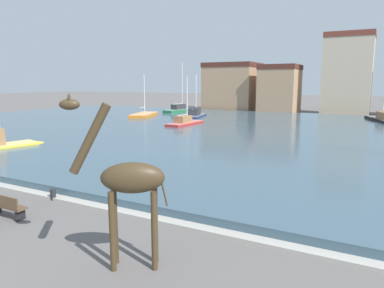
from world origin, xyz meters
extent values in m
cube|color=#3D5666|center=(0.00, 32.29, 0.22)|extent=(86.04, 46.06, 0.44)
cube|color=#ADA89E|center=(0.00, 9.01, 0.06)|extent=(86.04, 0.50, 0.12)
cylinder|color=#42331E|center=(3.74, 5.47, 1.12)|extent=(0.16, 0.16, 2.25)
cylinder|color=#42331E|center=(3.53, 5.84, 1.12)|extent=(0.16, 0.16, 2.25)
cylinder|color=#42331E|center=(4.72, 6.05, 1.12)|extent=(0.16, 0.16, 2.25)
cylinder|color=#42331E|center=(4.50, 6.41, 1.12)|extent=(0.16, 0.16, 2.25)
ellipsoid|color=#42331E|center=(4.12, 5.94, 2.57)|extent=(1.83, 1.45, 0.86)
cylinder|color=#42331E|center=(3.18, 5.39, 3.65)|extent=(1.14, 0.81, 1.92)
ellipsoid|color=#42331E|center=(2.77, 5.15, 4.55)|extent=(0.60, 0.52, 0.29)
cone|color=#42331E|center=(2.81, 5.09, 4.77)|extent=(0.06, 0.06, 0.16)
cone|color=#42331E|center=(2.73, 5.21, 4.77)|extent=(0.06, 0.06, 0.16)
cylinder|color=#42331E|center=(4.83, 6.36, 2.21)|extent=(0.23, 0.17, 0.91)
cube|color=#236B42|center=(-18.55, 48.15, 0.41)|extent=(2.50, 7.22, 0.82)
ellipsoid|color=#236B42|center=(-18.16, 51.49, 0.41)|extent=(1.80, 2.63, 0.78)
cube|color=gray|center=(-18.55, 48.15, 0.85)|extent=(2.45, 7.07, 0.06)
cube|color=#333338|center=(-18.61, 47.63, 1.28)|extent=(1.47, 2.59, 0.81)
cylinder|color=silver|center=(-18.49, 48.68, 4.51)|extent=(0.12, 0.12, 7.38)
cylinder|color=silver|center=(-18.63, 47.45, 1.72)|extent=(0.36, 2.47, 0.08)
cube|color=orange|center=(-19.33, 39.14, 0.39)|extent=(4.24, 6.78, 0.78)
ellipsoid|color=orange|center=(-20.27, 42.01, 0.39)|extent=(2.72, 2.78, 0.75)
cube|color=#E2A56E|center=(-19.33, 39.14, 0.81)|extent=(4.15, 6.64, 0.06)
cylinder|color=silver|center=(-19.47, 39.59, 3.52)|extent=(0.12, 0.12, 5.48)
cylinder|color=silver|center=(-19.13, 38.54, 1.68)|extent=(0.77, 2.14, 0.08)
ellipsoid|color=gold|center=(-13.77, 16.65, 0.30)|extent=(1.98, 2.35, 0.56)
cube|color=red|center=(-9.33, 33.11, 0.33)|extent=(1.97, 5.71, 0.66)
ellipsoid|color=red|center=(-9.21, 35.79, 0.33)|extent=(1.63, 2.04, 0.62)
cube|color=#C7716E|center=(-9.33, 33.11, 0.69)|extent=(1.93, 5.60, 0.06)
cube|color=#9E7047|center=(-9.35, 32.69, 1.08)|extent=(1.29, 2.03, 0.72)
cylinder|color=silver|center=(-9.31, 33.54, 3.20)|extent=(0.12, 0.12, 5.10)
cylinder|color=silver|center=(-9.36, 32.55, 1.56)|extent=(0.17, 1.97, 0.08)
cube|color=navy|center=(-12.50, 41.70, 0.32)|extent=(3.11, 5.86, 0.64)
ellipsoid|color=navy|center=(-13.09, 44.28, 0.32)|extent=(2.12, 2.29, 0.61)
cube|color=slate|center=(-12.50, 41.70, 0.67)|extent=(3.05, 5.74, 0.06)
cube|color=#333338|center=(-12.41, 41.29, 1.20)|extent=(1.75, 2.20, 0.99)
cylinder|color=silver|center=(-12.59, 42.11, 3.41)|extent=(0.12, 0.12, 5.54)
cylinder|color=silver|center=(-12.38, 41.16, 1.54)|extent=(0.51, 1.92, 0.08)
cube|color=black|center=(10.53, 47.26, 0.37)|extent=(4.61, 8.33, 0.73)
ellipsoid|color=black|center=(9.27, 50.90, 0.37)|extent=(2.68, 3.29, 0.70)
cube|color=slate|center=(10.53, 47.26, 0.76)|extent=(4.52, 8.16, 0.06)
cylinder|color=#232326|center=(-2.54, 8.86, 0.25)|extent=(0.24, 0.24, 0.50)
cube|color=brown|center=(-2.45, 6.63, 0.45)|extent=(1.80, 0.44, 0.08)
cube|color=brown|center=(-2.45, 6.44, 0.70)|extent=(1.80, 0.06, 0.44)
cube|color=black|center=(-1.73, 6.63, 0.23)|extent=(0.08, 0.40, 0.45)
cube|color=tan|center=(-14.16, 59.64, 3.88)|extent=(8.93, 7.74, 7.77)
cube|color=#51281E|center=(-14.16, 59.64, 8.17)|extent=(9.11, 7.89, 0.80)
cube|color=tan|center=(-5.03, 57.84, 3.59)|extent=(5.94, 6.63, 7.18)
cube|color=#51281E|center=(-5.03, 57.84, 7.58)|extent=(6.06, 6.77, 0.80)
cube|color=#C6B293|center=(5.09, 59.54, 5.91)|extent=(6.97, 6.09, 11.81)
cube|color=brown|center=(5.09, 59.54, 12.21)|extent=(7.10, 6.21, 0.80)
camera|label=1|loc=(9.85, -1.45, 5.11)|focal=33.00mm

